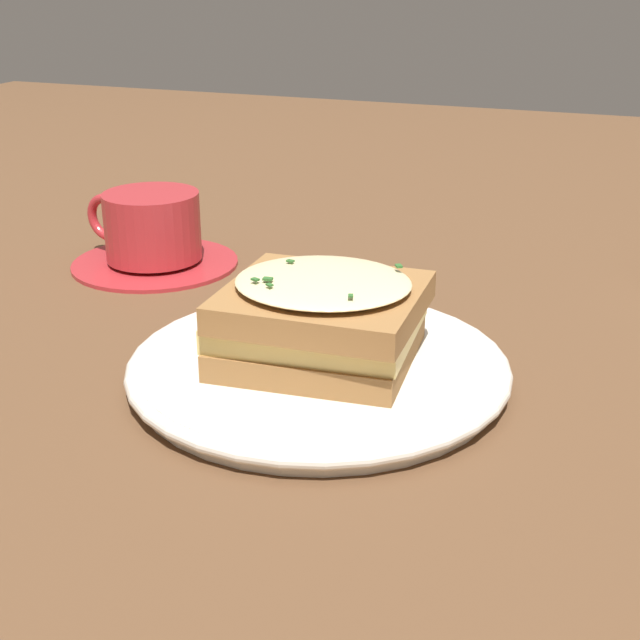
# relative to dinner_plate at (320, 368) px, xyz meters

# --- Properties ---
(ground_plane) EXTENTS (2.40, 2.40, 0.00)m
(ground_plane) POSITION_rel_dinner_plate_xyz_m (-0.01, 0.00, -0.01)
(ground_plane) COLOR brown
(dinner_plate) EXTENTS (0.26, 0.26, 0.02)m
(dinner_plate) POSITION_rel_dinner_plate_xyz_m (0.00, 0.00, 0.00)
(dinner_plate) COLOR silver
(dinner_plate) RESTS_ON ground_plane
(sandwich) EXTENTS (0.12, 0.14, 0.06)m
(sandwich) POSITION_rel_dinner_plate_xyz_m (-0.00, -0.00, 0.04)
(sandwich) COLOR olive
(sandwich) RESTS_ON dinner_plate
(teacup_with_saucer) EXTENTS (0.15, 0.16, 0.07)m
(teacup_with_saucer) POSITION_rel_dinner_plate_xyz_m (0.17, 0.23, 0.02)
(teacup_with_saucer) COLOR #AD282D
(teacup_with_saucer) RESTS_ON ground_plane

